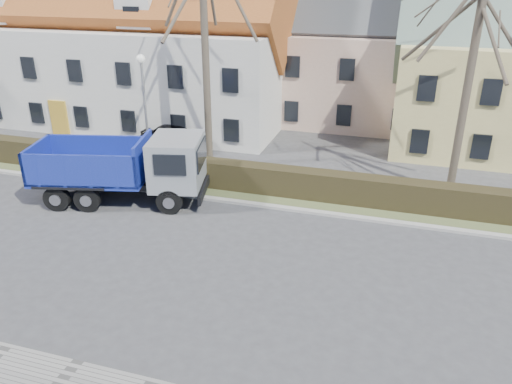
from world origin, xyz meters
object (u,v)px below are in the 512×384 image
(dump_truck, at_px, (114,168))
(cart_frame, at_px, (78,183))
(streetlight, at_px, (146,115))
(parked_car_a, at_px, (177,137))

(dump_truck, distance_m, cart_frame, 2.79)
(streetlight, distance_m, parked_car_a, 4.26)
(streetlight, bearing_deg, parked_car_a, 92.60)
(cart_frame, height_order, parked_car_a, parked_car_a)
(parked_car_a, bearing_deg, streetlight, -175.06)
(dump_truck, bearing_deg, cart_frame, 153.87)
(streetlight, relative_size, cart_frame, 8.86)
(dump_truck, relative_size, streetlight, 1.30)
(cart_frame, bearing_deg, streetlight, 54.72)
(dump_truck, xyz_separation_m, parked_car_a, (-0.40, 7.24, -0.85))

